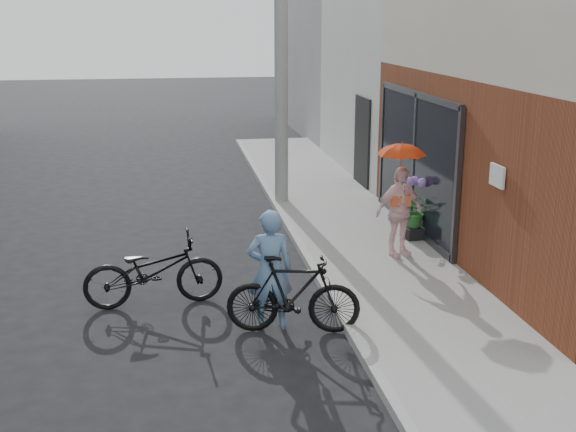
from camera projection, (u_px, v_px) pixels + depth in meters
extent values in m
plane|color=black|center=(270.00, 321.00, 9.58)|extent=(80.00, 80.00, 0.00)
cube|color=gray|center=(380.00, 260.00, 11.80)|extent=(2.20, 24.00, 0.12)
cube|color=#9E9E99|center=(310.00, 264.00, 11.62)|extent=(0.12, 24.00, 0.12)
cube|color=black|center=(415.00, 162.00, 13.04)|extent=(0.06, 3.80, 2.40)
cube|color=white|center=(497.00, 176.00, 9.78)|extent=(0.04, 0.40, 0.30)
cube|color=silver|center=(500.00, 33.00, 18.34)|extent=(8.00, 6.00, 7.00)
cube|color=gray|center=(410.00, 29.00, 24.99)|extent=(8.00, 8.00, 7.00)
cylinder|color=#9E9E99|center=(281.00, 37.00, 14.53)|extent=(0.28, 0.28, 7.00)
imported|color=#6589B4|center=(270.00, 270.00, 9.16)|extent=(0.59, 0.40, 1.59)
imported|color=black|center=(153.00, 271.00, 9.99)|extent=(1.97, 0.83, 1.01)
imported|color=black|center=(293.00, 295.00, 9.12)|extent=(1.77, 0.82, 1.02)
imported|color=#FFD6D5|center=(399.00, 212.00, 11.66)|extent=(0.94, 0.61, 1.48)
imported|color=#F8531D|center=(402.00, 146.00, 11.38)|extent=(0.75, 0.75, 0.66)
cube|color=black|center=(414.00, 232.00, 12.77)|extent=(0.43, 0.43, 0.20)
imported|color=#2D702E|center=(415.00, 211.00, 12.67)|extent=(0.52, 0.45, 0.58)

